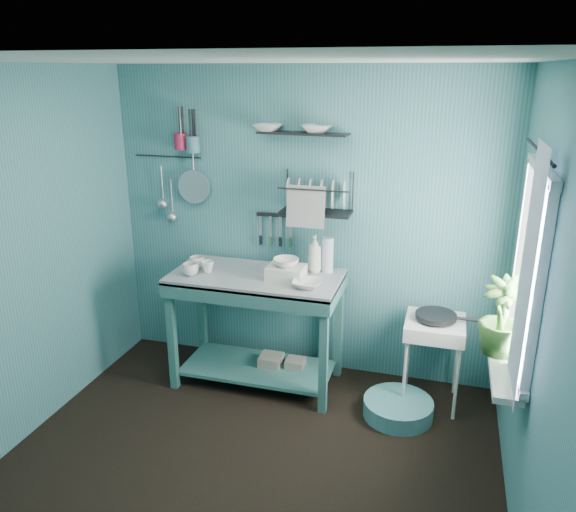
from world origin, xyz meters
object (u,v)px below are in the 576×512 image
(utensil_cup_magenta, at_px, (181,141))
(storage_tin_large, at_px, (271,367))
(floor_basin, at_px, (398,408))
(wash_tub, at_px, (286,272))
(soap_bottle, at_px, (315,253))
(potted_plant, at_px, (502,317))
(water_bottle, at_px, (328,255))
(utensil_cup_teal, at_px, (193,144))
(colander, at_px, (194,187))
(mug_mid, at_px, (208,267))
(frying_pan, at_px, (436,316))
(hotplate_stand, at_px, (432,362))
(mug_right, at_px, (197,263))
(dish_rack, at_px, (316,193))
(mug_left, at_px, (190,269))
(storage_tin_small, at_px, (295,370))
(work_counter, at_px, (257,329))

(utensil_cup_magenta, relative_size, storage_tin_large, 0.59)
(utensil_cup_magenta, distance_m, floor_basin, 2.70)
(wash_tub, relative_size, soap_bottle, 0.94)
(utensil_cup_magenta, height_order, potted_plant, utensil_cup_magenta)
(water_bottle, distance_m, utensil_cup_teal, 1.41)
(wash_tub, height_order, potted_plant, potted_plant)
(wash_tub, xyz_separation_m, utensil_cup_teal, (-0.89, 0.34, 0.89))
(colander, xyz_separation_m, potted_plant, (2.42, -0.96, -0.46))
(mug_mid, relative_size, water_bottle, 0.36)
(frying_pan, height_order, utensil_cup_magenta, utensil_cup_magenta)
(utensil_cup_magenta, height_order, storage_tin_large, utensil_cup_magenta)
(hotplate_stand, bearing_deg, water_bottle, 164.78)
(wash_tub, bearing_deg, utensil_cup_teal, 158.81)
(utensil_cup_magenta, bearing_deg, wash_tub, -19.09)
(mug_right, xyz_separation_m, storage_tin_large, (0.60, 0.05, -0.88))
(mug_mid, distance_m, utensil_cup_teal, 1.01)
(storage_tin_large, bearing_deg, floor_basin, -12.42)
(utensil_cup_teal, relative_size, colander, 0.46)
(colander, bearing_deg, floor_basin, -16.42)
(mug_mid, height_order, colander, colander)
(mug_mid, bearing_deg, dish_rack, 22.94)
(mug_left, distance_m, potted_plant, 2.28)
(mug_right, height_order, water_bottle, water_bottle)
(mug_left, relative_size, soap_bottle, 0.41)
(frying_pan, xyz_separation_m, floor_basin, (-0.21, -0.26, -0.66))
(mug_left, xyz_separation_m, storage_tin_large, (0.58, 0.21, -0.88))
(mug_left, xyz_separation_m, storage_tin_small, (0.78, 0.24, -0.89))
(soap_bottle, bearing_deg, dish_rack, 99.31)
(dish_rack, bearing_deg, water_bottle, -22.90)
(utensil_cup_magenta, xyz_separation_m, potted_plant, (2.50, -0.93, -0.83))
(work_counter, bearing_deg, wash_tub, -15.76)
(dish_rack, bearing_deg, storage_tin_small, -116.50)
(soap_bottle, bearing_deg, potted_plant, -31.04)
(mug_mid, distance_m, wash_tub, 0.63)
(mug_mid, xyz_separation_m, colander, (-0.28, 0.41, 0.54))
(storage_tin_large, bearing_deg, utensil_cup_magenta, 162.01)
(utensil_cup_magenta, height_order, storage_tin_small, utensil_cup_magenta)
(utensil_cup_teal, bearing_deg, mug_mid, -56.28)
(mug_right, distance_m, storage_tin_small, 1.20)
(water_bottle, relative_size, hotplate_stand, 0.41)
(dish_rack, distance_m, storage_tin_small, 1.47)
(mug_left, relative_size, colander, 0.44)
(mug_left, relative_size, utensil_cup_teal, 0.95)
(frying_pan, bearing_deg, utensil_cup_magenta, 173.39)
(work_counter, xyz_separation_m, water_bottle, (0.52, 0.22, 0.61))
(mug_mid, bearing_deg, storage_tin_small, 11.63)
(work_counter, xyz_separation_m, potted_plant, (1.75, -0.60, 0.60))
(mug_left, bearing_deg, utensil_cup_teal, 107.88)
(potted_plant, height_order, storage_tin_small, potted_plant)
(hotplate_stand, distance_m, storage_tin_small, 1.10)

